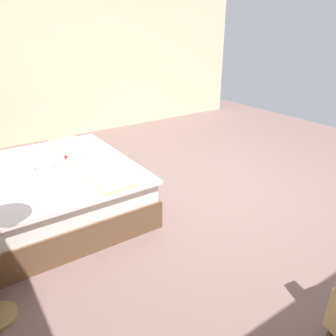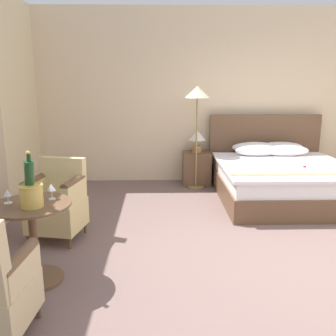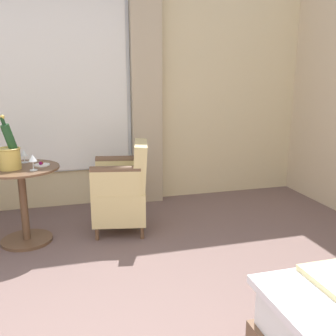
# 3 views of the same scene
# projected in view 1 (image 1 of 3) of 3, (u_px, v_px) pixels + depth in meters

# --- Properties ---
(ground_plane) EXTENTS (8.13, 8.13, 0.00)m
(ground_plane) POSITION_uv_depth(u_px,v_px,m) (211.00, 191.00, 4.27)
(ground_plane) COLOR #715954
(wall_far_side) EXTENTS (0.12, 6.39, 2.94)m
(wall_far_side) POSITION_uv_depth(u_px,v_px,m) (97.00, 54.00, 6.23)
(wall_far_side) COLOR beige
(wall_far_side) RESTS_ON ground
(bed) EXTENTS (1.90, 2.05, 1.18)m
(bed) POSITION_uv_depth(u_px,v_px,m) (32.00, 194.00, 3.51)
(bed) COLOR brown
(bed) RESTS_ON ground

